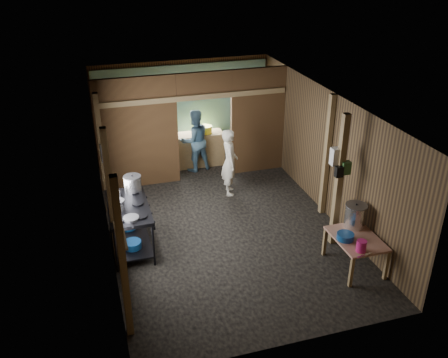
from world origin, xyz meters
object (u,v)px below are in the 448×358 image
object	(u,v)px
stove_pot_large	(133,184)
pink_bucket	(361,246)
prep_table	(354,252)
yellow_tub	(206,129)
gas_range	(130,227)
cook	(230,162)
stock_pot	(355,216)

from	to	relation	value
stove_pot_large	pink_bucket	bearing A→B (deg)	-38.20
prep_table	stove_pot_large	size ratio (longest dim) A/B	2.99
yellow_tub	gas_range	bearing A→B (deg)	-125.32
prep_table	yellow_tub	world-z (taller)	yellow_tub
prep_table	stove_pot_large	distance (m)	4.29
gas_range	pink_bucket	xyz separation A→B (m)	(3.57, -2.13, 0.26)
cook	prep_table	bearing A→B (deg)	-149.34
prep_table	stove_pot_large	xyz separation A→B (m)	(-3.54, 2.30, 0.75)
gas_range	pink_bucket	distance (m)	4.16
stove_pot_large	cook	bearing A→B (deg)	24.56
yellow_tub	cook	world-z (taller)	cook
yellow_tub	cook	xyz separation A→B (m)	(0.10, -1.73, -0.17)
stove_pot_large	gas_range	bearing A→B (deg)	-107.47
prep_table	yellow_tub	size ratio (longest dim) A/B	3.11
gas_range	stove_pot_large	xyz separation A→B (m)	(0.17, 0.54, 0.60)
stove_pot_large	cook	world-z (taller)	cook
prep_table	cook	distance (m)	3.60
prep_table	yellow_tub	distance (m)	5.28
prep_table	cook	bearing A→B (deg)	110.87
pink_bucket	yellow_tub	bearing A→B (deg)	102.69
stove_pot_large	pink_bucket	distance (m)	4.33
pink_bucket	cook	xyz separation A→B (m)	(-1.13, 3.71, 0.06)
prep_table	stock_pot	distance (m)	0.64
stock_pot	cook	xyz separation A→B (m)	(-1.42, 2.98, -0.04)
prep_table	pink_bucket	world-z (taller)	pink_bucket
pink_bucket	gas_range	bearing A→B (deg)	149.13
pink_bucket	yellow_tub	distance (m)	5.58
prep_table	pink_bucket	distance (m)	0.57
prep_table	stove_pot_large	bearing A→B (deg)	147.02
gas_range	stove_pot_large	world-z (taller)	stove_pot_large
yellow_tub	stock_pot	bearing A→B (deg)	-72.10
prep_table	gas_range	bearing A→B (deg)	154.66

